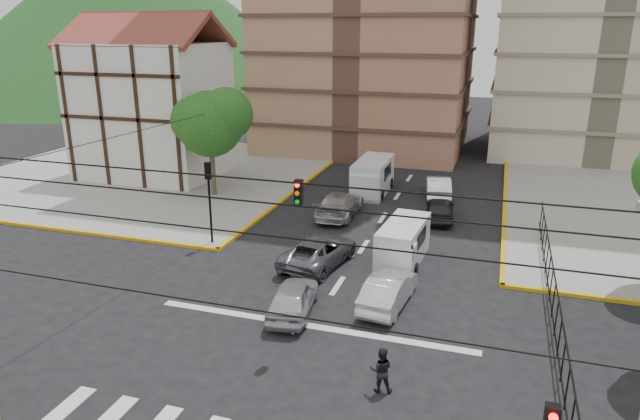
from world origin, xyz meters
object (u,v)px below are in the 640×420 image
at_px(van_right_lane, 402,245).
at_px(car_silver_front_left, 293,298).
at_px(pedestrian_crosswalk, 381,370).
at_px(van_left_lane, 372,178).
at_px(car_white_front_right, 388,290).
at_px(traffic_light_nw, 209,189).

xyz_separation_m(van_right_lane, car_silver_front_left, (-3.34, -6.41, -0.30)).
bearing_deg(pedestrian_crosswalk, van_left_lane, -89.69).
distance_m(car_silver_front_left, car_white_front_right, 4.01).
relative_size(van_right_lane, car_white_front_right, 1.09).
bearing_deg(car_white_front_right, car_silver_front_left, 33.22).
xyz_separation_m(traffic_light_nw, van_right_lane, (10.11, 0.61, -2.13)).
distance_m(van_left_lane, pedestrian_crosswalk, 22.62).
relative_size(traffic_light_nw, van_left_lane, 0.84).
relative_size(traffic_light_nw, car_silver_front_left, 1.09).
bearing_deg(traffic_light_nw, van_left_lane, 63.81).
bearing_deg(van_right_lane, car_white_front_right, -82.72).
relative_size(traffic_light_nw, van_right_lane, 0.95).
xyz_separation_m(van_right_lane, pedestrian_crosswalk, (1.16, -10.46, -0.21)).
relative_size(van_right_lane, car_silver_front_left, 1.14).
distance_m(van_left_lane, car_white_front_right, 16.68).
distance_m(traffic_light_nw, car_white_front_right, 11.33).
bearing_deg(car_silver_front_left, car_white_front_right, -160.63).
distance_m(traffic_light_nw, van_right_lane, 10.34).
bearing_deg(van_left_lane, traffic_light_nw, -116.33).
height_order(car_white_front_right, pedestrian_crosswalk, pedestrian_crosswalk).
relative_size(van_right_lane, van_left_lane, 0.88).
height_order(traffic_light_nw, van_left_lane, traffic_light_nw).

